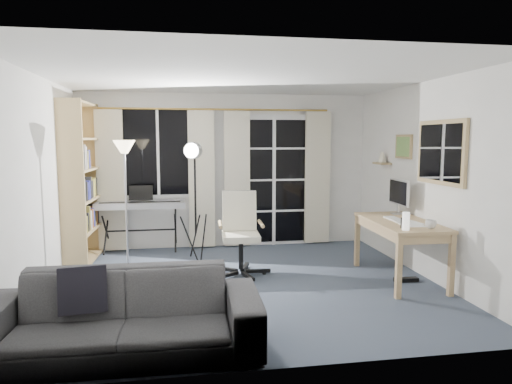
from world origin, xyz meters
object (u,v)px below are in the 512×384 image
bookshelf (77,187)px  sofa (121,301)px  desk (400,228)px  mug (431,223)px  torchiere_lamp (125,167)px  keyboard_piano (141,206)px  studio_light (193,164)px  office_chair (240,225)px  monitor (399,193)px

bookshelf → sofa: size_ratio=1.00×
desk → mug: 0.53m
sofa → torchiere_lamp: bearing=96.2°
bookshelf → torchiere_lamp: size_ratio=1.31×
torchiere_lamp → keyboard_piano: torchiere_lamp is taller
studio_light → torchiere_lamp: bearing=-123.8°
studio_light → office_chair: size_ratio=1.62×
studio_light → desk: (2.42, -1.27, -0.72)m
keyboard_piano → studio_light: studio_light is taller
monitor → office_chair: bearing=177.7°
desk → sofa: sofa is taller
office_chair → desk: bearing=-15.4°
office_chair → monitor: 2.10m
torchiere_lamp → sofa: torchiere_lamp is taller
bookshelf → monitor: bookshelf is taller
keyboard_piano → desk: bearing=-29.2°
keyboard_piano → office_chair: bearing=-41.8°
mug → desk: bearing=101.3°
torchiere_lamp → keyboard_piano: (0.08, 1.07, -0.64)m
torchiere_lamp → desk: (3.27, -0.74, -0.72)m
bookshelf → desk: 4.31m
mug → sofa: (-3.18, -0.94, -0.36)m
torchiere_lamp → mug: bearing=-20.2°
desk → studio_light: bearing=154.4°
torchiere_lamp → desk: 3.43m
torchiere_lamp → keyboard_piano: size_ratio=1.29×
torchiere_lamp → monitor: bearing=-4.8°
office_chair → mug: size_ratio=8.77×
monitor → sofa: (-3.28, -1.89, -0.57)m
monitor → sofa: size_ratio=0.24×
bookshelf → torchiere_lamp: (0.74, -0.77, 0.31)m
torchiere_lamp → office_chair: torchiere_lamp is taller
mug → sofa: sofa is taller
studio_light → monitor: bearing=6.9°
keyboard_piano → studio_light: bearing=-34.6°
mug → keyboard_piano: bearing=144.9°
mug → monitor: bearing=84.2°
monitor → desk: bearing=-111.5°
desk → sofa: bearing=-152.9°
desk → mug: bearing=-76.6°
keyboard_piano → sofa: (0.11, -3.25, -0.29)m
mug → sofa: size_ratio=0.05×
keyboard_piano → sofa: keyboard_piano is taller
office_chair → monitor: monitor is taller
studio_light → monitor: studio_light is taller
keyboard_piano → mug: size_ratio=10.95×
torchiere_lamp → monitor: torchiere_lamp is taller
mug → bookshelf: bearing=153.9°
sofa → keyboard_piano: bearing=93.1°
bookshelf → office_chair: bookshelf is taller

